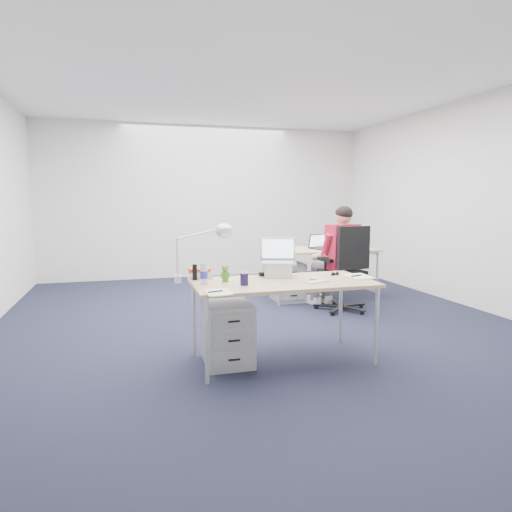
{
  "coord_description": "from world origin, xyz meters",
  "views": [
    {
      "loc": [
        -1.46,
        -4.99,
        1.46
      ],
      "look_at": [
        -0.14,
        -0.32,
        0.85
      ],
      "focal_mm": 32.0,
      "sensor_mm": 36.0,
      "label": 1
    }
  ],
  "objects_px": {
    "far_cup": "(327,244)",
    "can_koozie": "(244,279)",
    "drawer_pedestal_far": "(288,281)",
    "desk_lamp": "(196,252)",
    "silver_laptop": "(278,258)",
    "water_bottle": "(204,272)",
    "seated_person": "(335,258)",
    "bear_figurine": "(225,274)",
    "cordless_phone": "(195,272)",
    "desk_far": "(320,252)",
    "wireless_keyboard": "(317,282)",
    "computer_mouse": "(313,278)",
    "drawer_pedestal_near": "(227,333)",
    "headphones": "(270,273)",
    "desk_near": "(283,286)",
    "book_stack": "(200,273)",
    "office_chair": "(343,287)",
    "sunglasses": "(335,274)",
    "dark_laptop": "(322,241)"
  },
  "relations": [
    {
      "from": "far_cup",
      "to": "can_koozie",
      "type": "bearing_deg",
      "value": -126.91
    },
    {
      "from": "drawer_pedestal_far",
      "to": "desk_lamp",
      "type": "height_order",
      "value": "desk_lamp"
    },
    {
      "from": "silver_laptop",
      "to": "desk_lamp",
      "type": "relative_size",
      "value": 0.66
    },
    {
      "from": "drawer_pedestal_far",
      "to": "water_bottle",
      "type": "distance_m",
      "value": 2.82
    },
    {
      "from": "drawer_pedestal_far",
      "to": "water_bottle",
      "type": "relative_size",
      "value": 2.61
    },
    {
      "from": "drawer_pedestal_far",
      "to": "can_koozie",
      "type": "bearing_deg",
      "value": -117.67
    },
    {
      "from": "seated_person",
      "to": "drawer_pedestal_far",
      "type": "relative_size",
      "value": 2.46
    },
    {
      "from": "far_cup",
      "to": "bear_figurine",
      "type": "bearing_deg",
      "value": -130.8
    },
    {
      "from": "cordless_phone",
      "to": "far_cup",
      "type": "distance_m",
      "value": 3.26
    },
    {
      "from": "drawer_pedestal_far",
      "to": "water_bottle",
      "type": "height_order",
      "value": "water_bottle"
    },
    {
      "from": "seated_person",
      "to": "desk_lamp",
      "type": "bearing_deg",
      "value": -158.32
    },
    {
      "from": "cordless_phone",
      "to": "desk_far",
      "type": "bearing_deg",
      "value": 65.45
    },
    {
      "from": "desk_far",
      "to": "seated_person",
      "type": "xyz_separation_m",
      "value": [
        -0.07,
        -0.64,
        -0.01
      ]
    },
    {
      "from": "seated_person",
      "to": "wireless_keyboard",
      "type": "xyz_separation_m",
      "value": [
        -1.06,
        -1.85,
        0.06
      ]
    },
    {
      "from": "desk_lamp",
      "to": "far_cup",
      "type": "xyz_separation_m",
      "value": [
        2.34,
        2.35,
        -0.22
      ]
    },
    {
      "from": "wireless_keyboard",
      "to": "silver_laptop",
      "type": "bearing_deg",
      "value": 97.91
    },
    {
      "from": "seated_person",
      "to": "computer_mouse",
      "type": "distance_m",
      "value": 2.03
    },
    {
      "from": "drawer_pedestal_near",
      "to": "far_cup",
      "type": "xyz_separation_m",
      "value": [
        2.09,
        2.47,
        0.5
      ]
    },
    {
      "from": "drawer_pedestal_near",
      "to": "can_koozie",
      "type": "bearing_deg",
      "value": -52.87
    },
    {
      "from": "water_bottle",
      "to": "bear_figurine",
      "type": "bearing_deg",
      "value": 16.66
    },
    {
      "from": "seated_person",
      "to": "computer_mouse",
      "type": "bearing_deg",
      "value": -135.79
    },
    {
      "from": "silver_laptop",
      "to": "computer_mouse",
      "type": "xyz_separation_m",
      "value": [
        0.25,
        -0.27,
        -0.16
      ]
    },
    {
      "from": "headphones",
      "to": "cordless_phone",
      "type": "relative_size",
      "value": 1.64
    },
    {
      "from": "desk_near",
      "to": "book_stack",
      "type": "relative_size",
      "value": 7.5
    },
    {
      "from": "can_koozie",
      "to": "desk_near",
      "type": "bearing_deg",
      "value": 13.28
    },
    {
      "from": "desk_far",
      "to": "cordless_phone",
      "type": "bearing_deg",
      "value": -135.78
    },
    {
      "from": "headphones",
      "to": "far_cup",
      "type": "distance_m",
      "value": 2.72
    },
    {
      "from": "water_bottle",
      "to": "can_koozie",
      "type": "bearing_deg",
      "value": -23.18
    },
    {
      "from": "headphones",
      "to": "can_koozie",
      "type": "height_order",
      "value": "can_koozie"
    },
    {
      "from": "desk_far",
      "to": "drawer_pedestal_far",
      "type": "xyz_separation_m",
      "value": [
        -0.51,
        -0.04,
        -0.41
      ]
    },
    {
      "from": "drawer_pedestal_near",
      "to": "office_chair",
      "type": "bearing_deg",
      "value": 38.08
    },
    {
      "from": "bear_figurine",
      "to": "desk_lamp",
      "type": "xyz_separation_m",
      "value": [
        -0.25,
        0.07,
        0.19
      ]
    },
    {
      "from": "wireless_keyboard",
      "to": "far_cup",
      "type": "bearing_deg",
      "value": 39.87
    },
    {
      "from": "computer_mouse",
      "to": "can_koozie",
      "type": "bearing_deg",
      "value": 162.28
    },
    {
      "from": "computer_mouse",
      "to": "far_cup",
      "type": "bearing_deg",
      "value": 39.54
    },
    {
      "from": "silver_laptop",
      "to": "desk_lamp",
      "type": "bearing_deg",
      "value": -158.24
    },
    {
      "from": "headphones",
      "to": "sunglasses",
      "type": "distance_m",
      "value": 0.63
    },
    {
      "from": "dark_laptop",
      "to": "desk_far",
      "type": "bearing_deg",
      "value": 149.47
    },
    {
      "from": "headphones",
      "to": "sunglasses",
      "type": "height_order",
      "value": "headphones"
    },
    {
      "from": "drawer_pedestal_near",
      "to": "cordless_phone",
      "type": "relative_size",
      "value": 3.81
    },
    {
      "from": "desk_far",
      "to": "cordless_phone",
      "type": "xyz_separation_m",
      "value": [
        -2.14,
        -2.09,
        0.12
      ]
    },
    {
      "from": "headphones",
      "to": "book_stack",
      "type": "bearing_deg",
      "value": 163.37
    },
    {
      "from": "wireless_keyboard",
      "to": "drawer_pedestal_far",
      "type": "bearing_deg",
      "value": 52.17
    },
    {
      "from": "cordless_phone",
      "to": "wireless_keyboard",
      "type": "bearing_deg",
      "value": -0.36
    },
    {
      "from": "desk_near",
      "to": "computer_mouse",
      "type": "height_order",
      "value": "computer_mouse"
    },
    {
      "from": "desk_far",
      "to": "headphones",
      "type": "bearing_deg",
      "value": -125.01
    },
    {
      "from": "office_chair",
      "to": "desk_lamp",
      "type": "distance_m",
      "value": 2.6
    },
    {
      "from": "desk_far",
      "to": "drawer_pedestal_near",
      "type": "xyz_separation_m",
      "value": [
        -1.89,
        -2.29,
        -0.41
      ]
    },
    {
      "from": "bear_figurine",
      "to": "desk_lamp",
      "type": "distance_m",
      "value": 0.32
    },
    {
      "from": "sunglasses",
      "to": "can_koozie",
      "type": "bearing_deg",
      "value": 176.32
    }
  ]
}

